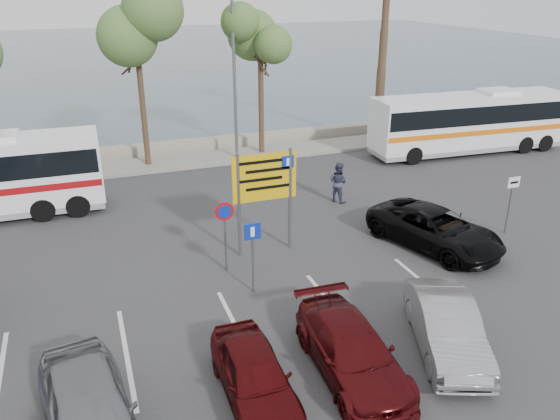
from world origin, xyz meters
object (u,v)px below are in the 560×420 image
object	(u,v)px
coach_bus_right	(468,125)
car_silver_a	(89,411)
street_lamp_right	(235,70)
car_maroon	(352,351)
car_silver_b	(446,327)
direction_sign	(265,185)
suv_black	(435,229)
car_red	(254,375)
pedestrian_far	(338,182)

from	to	relation	value
coach_bus_right	car_silver_a	distance (m)	24.38
street_lamp_right	car_maroon	xyz separation A→B (m)	(-2.14, -17.02, -3.98)
coach_bus_right	car_silver_b	xyz separation A→B (m)	(-11.45, -14.00, -0.89)
direction_sign	car_silver_b	size ratio (longest dim) A/B	0.91
direction_sign	suv_black	xyz separation A→B (m)	(5.65, -1.70, -1.75)
car_maroon	car_silver_b	distance (m)	2.64
car_maroon	suv_black	distance (m)	7.66
street_lamp_right	car_maroon	size ratio (longest dim) A/B	1.89
street_lamp_right	coach_bus_right	bearing A→B (deg)	-14.18
car_red	suv_black	world-z (taller)	suv_black
car_silver_b	car_maroon	bearing A→B (deg)	-158.71
car_red	car_silver_a	bearing A→B (deg)	-178.96
suv_black	pedestrian_far	bearing A→B (deg)	86.42
car_red	suv_black	xyz separation A→B (m)	(8.20, 5.00, 0.07)
car_red	pedestrian_far	distance (m)	12.15
car_silver_a	car_red	xyz separation A→B (m)	(3.46, 0.00, -0.12)
car_silver_b	pedestrian_far	size ratio (longest dim) A/B	2.32
street_lamp_right	car_red	distance (m)	18.06
coach_bus_right	car_maroon	size ratio (longest dim) A/B	2.55
coach_bus_right	pedestrian_far	xyz separation A→B (m)	(-9.59, -4.00, -0.69)
car_maroon	suv_black	size ratio (longest dim) A/B	0.87
direction_sign	suv_black	bearing A→B (deg)	-16.71
direction_sign	coach_bus_right	size ratio (longest dim) A/B	0.33
direction_sign	car_maroon	distance (m)	6.94
coach_bus_right	car_maroon	distance (m)	19.88
car_silver_a	pedestrian_far	distance (m)	14.40
car_silver_a	car_silver_b	world-z (taller)	car_silver_a
car_silver_a	pedestrian_far	size ratio (longest dim) A/B	2.47
street_lamp_right	coach_bus_right	size ratio (longest dim) A/B	0.74
suv_black	pedestrian_far	xyz separation A→B (m)	(-1.30, 5.00, 0.18)
coach_bus_right	pedestrian_far	size ratio (longest dim) A/B	6.29
car_silver_b	pedestrian_far	bearing A→B (deg)	100.78
direction_sign	car_silver_b	distance (m)	7.36
direction_sign	car_silver_a	world-z (taller)	direction_sign
street_lamp_right	suv_black	bearing A→B (deg)	-73.07
coach_bus_right	car_silver_b	size ratio (longest dim) A/B	2.72
coach_bus_right	pedestrian_far	distance (m)	10.41
car_silver_a	car_red	distance (m)	3.46
direction_sign	car_silver_a	xyz separation A→B (m)	(-6.00, -6.70, -1.71)
car_maroon	pedestrian_far	bearing A→B (deg)	68.44
street_lamp_right	suv_black	xyz separation A→B (m)	(3.66, -12.02, -3.92)
direction_sign	pedestrian_far	xyz separation A→B (m)	(4.35, 3.30, -1.57)
suv_black	pedestrian_far	world-z (taller)	pedestrian_far
suv_black	car_silver_b	xyz separation A→B (m)	(-3.16, -5.00, -0.02)
car_silver_b	suv_black	bearing A→B (deg)	79.01
coach_bus_right	car_silver_b	bearing A→B (deg)	-129.27
car_red	car_silver_b	bearing A→B (deg)	1.04
coach_bus_right	direction_sign	bearing A→B (deg)	-152.36
car_red	direction_sign	bearing A→B (deg)	70.21
car_red	pedestrian_far	world-z (taller)	pedestrian_far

